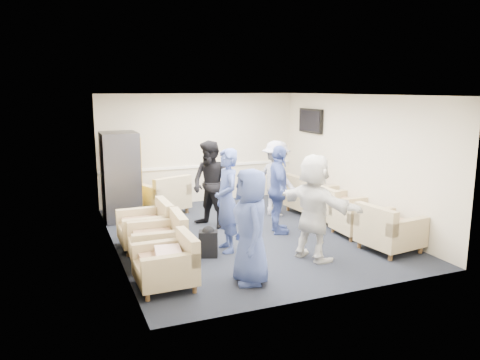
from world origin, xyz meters
name	(u,v)px	position (x,y,z in m)	size (l,w,h in m)	color
floor	(247,234)	(0.00, 0.00, 0.00)	(6.00, 6.00, 0.00)	black
ceiling	(247,95)	(0.00, 0.00, 2.70)	(6.00, 6.00, 0.00)	white
back_wall	(200,148)	(0.00, 3.00, 1.35)	(5.00, 0.02, 2.70)	beige
front_wall	(334,201)	(0.00, -3.00, 1.35)	(5.00, 0.02, 2.70)	beige
left_wall	(112,175)	(-2.50, 0.00, 1.35)	(0.02, 6.00, 2.70)	beige
right_wall	(356,159)	(2.50, 0.00, 1.35)	(0.02, 6.00, 2.70)	beige
chair_rail	(201,166)	(0.00, 2.98, 0.90)	(4.98, 0.04, 0.06)	white
tv	(311,121)	(2.44, 1.80, 2.05)	(0.10, 1.00, 0.58)	black
armchair_left_near	(169,265)	(-1.99, -1.87, 0.32)	(0.83, 0.83, 0.65)	tan
armchair_left_mid	(161,243)	(-1.89, -0.89, 0.35)	(0.92, 0.92, 0.70)	tan
armchair_left_far	(148,228)	(-1.93, -0.02, 0.35)	(0.89, 0.89, 0.71)	tan
armchair_right_near	(388,232)	(1.92, -1.82, 0.36)	(1.00, 1.00, 0.72)	tan
armchair_right_midnear	(353,221)	(1.89, -0.84, 0.30)	(0.76, 0.76, 0.60)	tan
armchair_right_midfar	(337,208)	(2.03, -0.06, 0.35)	(0.88, 0.88, 0.69)	tan
armchair_right_far	(309,197)	(1.96, 0.97, 0.37)	(1.01, 1.01, 0.74)	tan
armchair_corner	(165,197)	(-1.12, 2.17, 0.38)	(1.22, 1.22, 0.76)	tan
vending_machine	(121,176)	(-2.09, 2.04, 0.96)	(0.77, 0.90, 1.91)	#4C4C54
backpack	(208,241)	(-1.08, -0.89, 0.28)	(0.37, 0.32, 0.54)	black
pillow	(168,254)	(-2.00, -1.87, 0.50)	(0.47, 0.36, 0.14)	white
person_front_left	(251,226)	(-0.84, -2.14, 0.85)	(0.83, 0.54, 1.70)	#3D4F93
person_mid_left	(227,200)	(-0.68, -0.73, 0.91)	(0.66, 0.43, 1.81)	#3D4F93
person_back_left	(211,185)	(-0.48, 0.74, 0.89)	(0.87, 0.68, 1.79)	black
person_back_right	(276,179)	(1.15, 1.03, 0.85)	(1.09, 0.63, 1.69)	beige
person_mid_right	(279,190)	(0.62, -0.14, 0.87)	(1.02, 0.43, 1.74)	#3D4F93
person_front_right	(314,207)	(0.51, -1.65, 0.89)	(1.65, 0.53, 1.78)	silver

